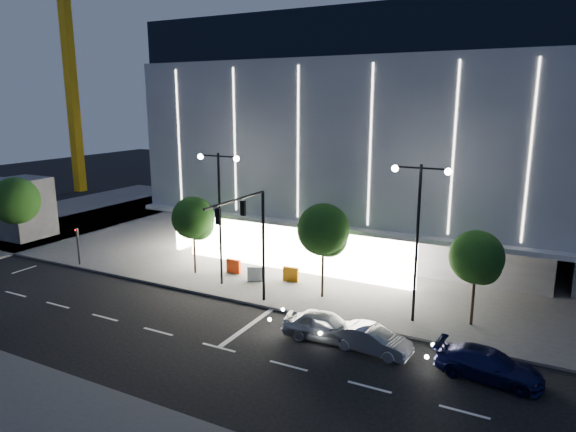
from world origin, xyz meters
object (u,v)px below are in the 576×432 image
(car_lead, at_px, (325,326))
(tree_right, at_px, (477,260))
(street_lamp_east, at_px, (418,220))
(car_third, at_px, (488,365))
(barrier_b, at_px, (255,274))
(barrier_a, at_px, (234,266))
(tower_crane, at_px, (73,36))
(car_second, at_px, (372,340))
(tree_left, at_px, (194,220))
(barrier_c, at_px, (291,274))
(traffic_mast, at_px, (250,229))
(tree_mid, at_px, (324,233))
(street_lamp_west, at_px, (219,200))
(ped_signal_far, at_px, (78,242))

(car_lead, bearing_deg, tree_right, -57.40)
(street_lamp_east, relative_size, tree_right, 1.63)
(car_lead, distance_m, car_third, 8.08)
(tree_right, distance_m, barrier_b, 14.69)
(car_lead, relative_size, barrier_a, 4.05)
(tower_crane, height_order, car_second, tower_crane)
(tower_crane, relative_size, car_third, 6.83)
(tree_left, bearing_deg, street_lamp_east, -3.65)
(barrier_a, height_order, barrier_c, same)
(traffic_mast, xyz_separation_m, barrier_a, (-4.52, 4.90, -4.38))
(tree_left, height_order, car_lead, tree_left)
(tree_mid, distance_m, barrier_a, 8.49)
(tree_left, xyz_separation_m, tree_right, (19.00, -0.00, -0.15))
(tree_mid, bearing_deg, street_lamp_west, -171.74)
(ped_signal_far, distance_m, car_second, 24.23)
(tower_crane, bearing_deg, car_second, -27.80)
(tree_mid, bearing_deg, traffic_mast, -129.42)
(traffic_mast, bearing_deg, tower_crane, 149.53)
(car_third, bearing_deg, tree_left, 80.09)
(car_second, relative_size, barrier_b, 3.63)
(traffic_mast, distance_m, tower_crane, 51.04)
(ped_signal_far, relative_size, tree_mid, 0.49)
(tree_mid, xyz_separation_m, car_third, (10.47, -5.35, -3.65))
(traffic_mast, relative_size, tree_left, 1.24)
(car_third, relative_size, barrier_c, 4.26)
(street_lamp_east, bearing_deg, car_second, -102.56)
(tree_left, relative_size, barrier_c, 5.20)
(traffic_mast, bearing_deg, barrier_a, 132.67)
(barrier_c, bearing_deg, tree_left, -171.96)
(tree_left, bearing_deg, traffic_mast, -27.84)
(ped_signal_far, bearing_deg, barrier_a, 18.07)
(tower_crane, bearing_deg, tree_mid, -25.02)
(street_lamp_west, bearing_deg, tree_left, 161.06)
(car_third, distance_m, barrier_a, 19.18)
(car_lead, xyz_separation_m, barrier_b, (-7.72, 5.73, -0.11))
(car_lead, height_order, barrier_a, car_lead)
(traffic_mast, distance_m, tree_right, 12.63)
(street_lamp_west, xyz_separation_m, tree_right, (16.03, 1.02, -2.07))
(street_lamp_east, distance_m, barrier_b, 12.58)
(ped_signal_far, xyz_separation_m, barrier_c, (15.93, 4.10, -1.24))
(street_lamp_west, relative_size, tree_mid, 1.46)
(barrier_a, bearing_deg, tower_crane, 152.23)
(tree_mid, bearing_deg, ped_signal_far, -172.45)
(tree_left, height_order, car_third, tree_left)
(street_lamp_east, distance_m, car_second, 6.92)
(tree_left, bearing_deg, street_lamp_west, -18.94)
(car_lead, bearing_deg, ped_signal_far, 77.48)
(traffic_mast, relative_size, ped_signal_far, 2.36)
(traffic_mast, distance_m, street_lamp_east, 9.43)
(tree_left, xyz_separation_m, tree_mid, (10.00, 0.00, 0.30))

